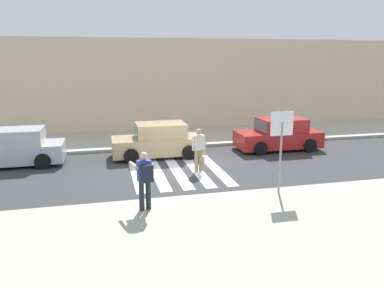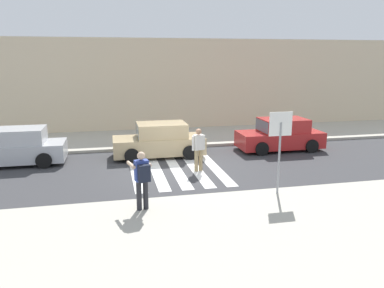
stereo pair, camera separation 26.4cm
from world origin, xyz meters
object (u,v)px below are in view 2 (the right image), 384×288
photographer_with_backpack (142,176)px  parked_car_tan (159,141)px  pedestrian_crossing (199,147)px  stop_sign (280,135)px  parked_car_silver (16,148)px  parked_car_red (280,135)px

photographer_with_backpack → parked_car_tan: photographer_with_backpack is taller
photographer_with_backpack → pedestrian_crossing: bearing=56.1°
stop_sign → pedestrian_crossing: size_ratio=1.54×
photographer_with_backpack → parked_car_tan: size_ratio=0.42×
stop_sign → pedestrian_crossing: bearing=119.2°
parked_car_tan → parked_car_silver: bearing=-180.0°
parked_car_silver → parked_car_red: size_ratio=1.00×
stop_sign → photographer_with_backpack: stop_sign is taller
stop_sign → pedestrian_crossing: (-1.85, 3.32, -1.10)m
photographer_with_backpack → parked_car_silver: photographer_with_backpack is taller
parked_car_silver → parked_car_red: bearing=0.0°
stop_sign → parked_car_tan: bearing=117.4°
parked_car_silver → parked_car_tan: size_ratio=1.00×
parked_car_tan → photographer_with_backpack: bearing=-101.7°
pedestrian_crossing → parked_car_silver: pedestrian_crossing is taller
stop_sign → parked_car_red: stop_sign is taller
photographer_with_backpack → parked_car_tan: 6.53m
pedestrian_crossing → parked_car_silver: 7.79m
stop_sign → photographer_with_backpack: (-4.40, -0.46, -0.91)m
parked_car_silver → parked_car_red: same height
parked_car_silver → parked_car_tan: bearing=0.0°
parked_car_tan → parked_car_red: same height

